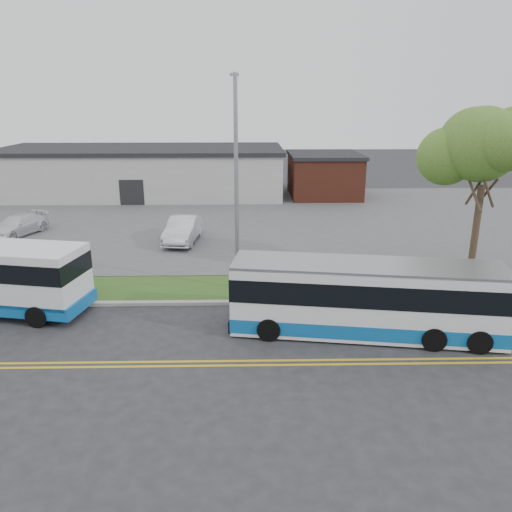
{
  "coord_description": "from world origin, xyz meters",
  "views": [
    {
      "loc": [
        3.4,
        -19.02,
        8.58
      ],
      "look_at": [
        3.87,
        2.99,
        1.6
      ],
      "focal_mm": 35.0,
      "sensor_mm": 36.0,
      "label": 1
    }
  ],
  "objects_px": {
    "shuttle_bus": "(10,278)",
    "pedestrian": "(43,275)",
    "parked_car_a": "(183,229)",
    "parked_car_b": "(18,225)",
    "streetlight_near": "(236,179)",
    "tree_east": "(486,155)",
    "transit_bus": "(366,299)"
  },
  "relations": [
    {
      "from": "parked_car_a",
      "to": "tree_east",
      "type": "bearing_deg",
      "value": -22.22
    },
    {
      "from": "pedestrian",
      "to": "parked_car_b",
      "type": "relative_size",
      "value": 0.38
    },
    {
      "from": "transit_bus",
      "to": "pedestrian",
      "type": "distance_m",
      "value": 14.3
    },
    {
      "from": "parked_car_b",
      "to": "tree_east",
      "type": "bearing_deg",
      "value": -0.23
    },
    {
      "from": "streetlight_near",
      "to": "pedestrian",
      "type": "xyz_separation_m",
      "value": [
        -8.79,
        -0.34,
        -4.29
      ]
    },
    {
      "from": "tree_east",
      "to": "streetlight_near",
      "type": "height_order",
      "value": "streetlight_near"
    },
    {
      "from": "shuttle_bus",
      "to": "parked_car_a",
      "type": "relative_size",
      "value": 1.65
    },
    {
      "from": "streetlight_near",
      "to": "parked_car_a",
      "type": "xyz_separation_m",
      "value": [
        -3.45,
        8.09,
        -4.35
      ]
    },
    {
      "from": "tree_east",
      "to": "streetlight_near",
      "type": "relative_size",
      "value": 0.88
    },
    {
      "from": "transit_bus",
      "to": "parked_car_a",
      "type": "relative_size",
      "value": 2.17
    },
    {
      "from": "shuttle_bus",
      "to": "parked_car_a",
      "type": "distance_m",
      "value": 11.92
    },
    {
      "from": "shuttle_bus",
      "to": "transit_bus",
      "type": "distance_m",
      "value": 14.37
    },
    {
      "from": "transit_bus",
      "to": "parked_car_a",
      "type": "height_order",
      "value": "transit_bus"
    },
    {
      "from": "tree_east",
      "to": "transit_bus",
      "type": "height_order",
      "value": "tree_east"
    },
    {
      "from": "pedestrian",
      "to": "parked_car_a",
      "type": "bearing_deg",
      "value": -130.85
    },
    {
      "from": "parked_car_b",
      "to": "streetlight_near",
      "type": "bearing_deg",
      "value": -14.02
    },
    {
      "from": "pedestrian",
      "to": "parked_car_a",
      "type": "distance_m",
      "value": 9.98
    },
    {
      "from": "tree_east",
      "to": "shuttle_bus",
      "type": "relative_size",
      "value": 1.07
    },
    {
      "from": "shuttle_bus",
      "to": "parked_car_b",
      "type": "bearing_deg",
      "value": 123.56
    },
    {
      "from": "streetlight_near",
      "to": "pedestrian",
      "type": "distance_m",
      "value": 9.79
    },
    {
      "from": "transit_bus",
      "to": "parked_car_a",
      "type": "bearing_deg",
      "value": 132.26
    },
    {
      "from": "transit_bus",
      "to": "pedestrian",
      "type": "xyz_separation_m",
      "value": [
        -13.67,
        4.19,
        -0.46
      ]
    },
    {
      "from": "tree_east",
      "to": "parked_car_a",
      "type": "bearing_deg",
      "value": 151.6
    },
    {
      "from": "tree_east",
      "to": "streetlight_near",
      "type": "bearing_deg",
      "value": -178.58
    },
    {
      "from": "transit_bus",
      "to": "parked_car_a",
      "type": "distance_m",
      "value": 15.13
    },
    {
      "from": "shuttle_bus",
      "to": "tree_east",
      "type": "bearing_deg",
      "value": 18.2
    },
    {
      "from": "shuttle_bus",
      "to": "pedestrian",
      "type": "relative_size",
      "value": 4.6
    },
    {
      "from": "shuttle_bus",
      "to": "parked_car_a",
      "type": "xyz_separation_m",
      "value": [
        5.87,
        10.36,
        -0.66
      ]
    },
    {
      "from": "streetlight_near",
      "to": "parked_car_a",
      "type": "height_order",
      "value": "streetlight_near"
    },
    {
      "from": "pedestrian",
      "to": "parked_car_a",
      "type": "relative_size",
      "value": 0.36
    },
    {
      "from": "transit_bus",
      "to": "parked_car_b",
      "type": "height_order",
      "value": "transit_bus"
    },
    {
      "from": "transit_bus",
      "to": "parked_car_b",
      "type": "relative_size",
      "value": 2.34
    }
  ]
}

